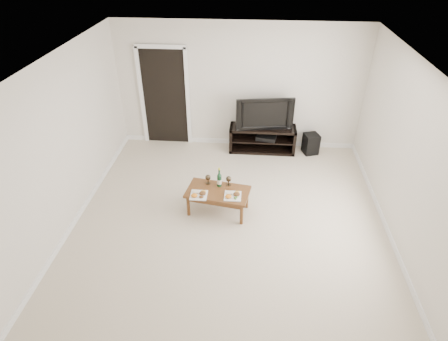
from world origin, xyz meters
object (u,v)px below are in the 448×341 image
television (264,112)px  coffee_table (218,201)px  subwoofer (311,144)px  media_console (262,139)px

television → coffee_table: size_ratio=1.15×
subwoofer → coffee_table: bearing=-147.7°
television → subwoofer: bearing=-10.4°
media_console → television: (0.00, 0.00, 0.61)m
subwoofer → coffee_table: (-1.76, -2.10, -0.01)m
media_console → coffee_table: (-0.74, -2.12, -0.07)m
subwoofer → coffee_table: 2.73m
television → media_console: bearing=0.0°
television → coffee_table: bearing=-118.5°
media_console → subwoofer: bearing=-1.1°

